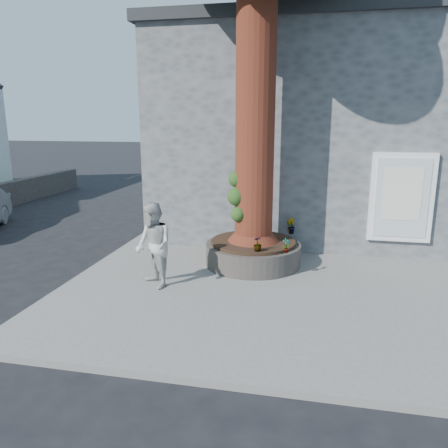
# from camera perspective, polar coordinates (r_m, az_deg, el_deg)

# --- Properties ---
(ground) EXTENTS (120.00, 120.00, 0.00)m
(ground) POSITION_cam_1_polar(r_m,az_deg,el_deg) (9.13, -3.08, -9.57)
(ground) COLOR black
(ground) RESTS_ON ground
(pavement) EXTENTS (9.00, 8.00, 0.12)m
(pavement) POSITION_cam_1_polar(r_m,az_deg,el_deg) (9.79, 7.04, -7.65)
(pavement) COLOR slate
(pavement) RESTS_ON ground
(yellow_line) EXTENTS (0.10, 30.00, 0.01)m
(yellow_line) POSITION_cam_1_polar(r_m,az_deg,el_deg) (11.10, -17.19, -5.90)
(yellow_line) COLOR yellow
(yellow_line) RESTS_ON ground
(stone_shop) EXTENTS (10.30, 8.30, 6.30)m
(stone_shop) POSITION_cam_1_polar(r_m,az_deg,el_deg) (15.32, 13.25, 11.59)
(stone_shop) COLOR #4F5255
(stone_shop) RESTS_ON ground
(planter) EXTENTS (2.30, 2.30, 0.60)m
(planter) POSITION_cam_1_polar(r_m,az_deg,el_deg) (10.69, 3.81, -3.75)
(planter) COLOR black
(planter) RESTS_ON pavement
(man) EXTENTS (0.79, 0.57, 2.00)m
(man) POSITION_cam_1_polar(r_m,az_deg,el_deg) (11.85, 6.91, 1.45)
(man) COLOR #151A3B
(man) RESTS_ON pavement
(woman) EXTENTS (1.10, 1.10, 1.80)m
(woman) POSITION_cam_1_polar(r_m,az_deg,el_deg) (9.20, -9.16, -2.81)
(woman) COLOR #B6B4AF
(woman) RESTS_ON pavement
(shopping_bag) EXTENTS (0.22, 0.17, 0.28)m
(shopping_bag) POSITION_cam_1_polar(r_m,az_deg,el_deg) (11.90, 8.02, -2.81)
(shopping_bag) COLOR white
(shopping_bag) RESTS_ON pavement
(plant_a) EXTENTS (0.21, 0.21, 0.33)m
(plant_a) POSITION_cam_1_polar(r_m,az_deg,el_deg) (9.66, 8.15, -2.80)
(plant_a) COLOR gray
(plant_a) RESTS_ON planter
(plant_b) EXTENTS (0.30, 0.30, 0.40)m
(plant_b) POSITION_cam_1_polar(r_m,az_deg,el_deg) (11.29, 8.74, -0.27)
(plant_b) COLOR gray
(plant_b) RESTS_ON planter
(plant_c) EXTENTS (0.26, 0.26, 0.34)m
(plant_c) POSITION_cam_1_polar(r_m,az_deg,el_deg) (9.72, 4.42, -2.60)
(plant_c) COLOR gray
(plant_c) RESTS_ON planter
(plant_d) EXTENTS (0.27, 0.30, 0.31)m
(plant_d) POSITION_cam_1_polar(r_m,az_deg,el_deg) (11.30, 8.73, -0.49)
(plant_d) COLOR gray
(plant_d) RESTS_ON planter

